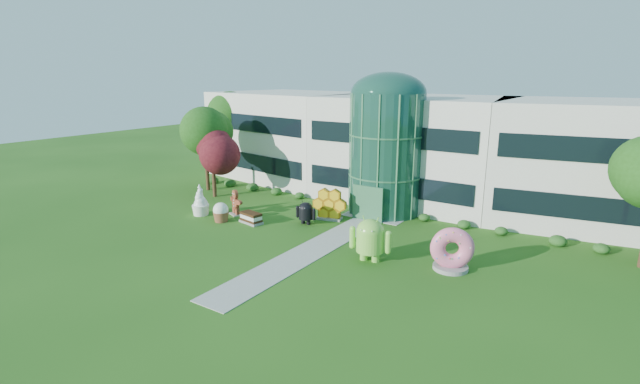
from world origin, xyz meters
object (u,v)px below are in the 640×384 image
Objects in this scene: android_green at (370,237)px; donut at (452,248)px; gingerbread at (236,202)px; android_black at (306,211)px.

android_green is 1.17× the size of donut.
gingerbread is (-18.34, 1.02, -0.28)m from donut.
android_green reaches higher than donut.
donut is 18.37m from gingerbread.
gingerbread is at bearing 152.28° from donut.
donut is (4.63, 1.49, -0.23)m from android_green.
android_black is 6.33m from gingerbread.
android_green is 1.56× the size of android_black.
gingerbread is (-13.72, 2.51, -0.51)m from android_green.
donut reaches higher than gingerbread.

